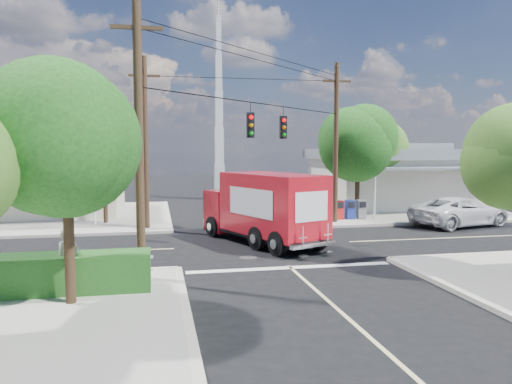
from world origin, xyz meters
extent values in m
plane|color=black|center=(0.00, 0.00, 0.00)|extent=(120.00, 120.00, 0.00)
cube|color=#A09B91|center=(11.00, 11.00, 0.07)|extent=(14.00, 14.00, 0.14)
cube|color=#BBB6A5|center=(4.00, 11.00, 0.07)|extent=(0.25, 14.00, 0.14)
cube|color=#BBB6A5|center=(11.00, 4.00, 0.07)|extent=(14.00, 0.25, 0.14)
cube|color=#A09B91|center=(-11.00, 11.00, 0.07)|extent=(14.00, 14.00, 0.14)
cube|color=#BBB6A5|center=(-4.00, 11.00, 0.07)|extent=(0.25, 14.00, 0.14)
cube|color=#BBB6A5|center=(-11.00, 4.00, 0.07)|extent=(14.00, 0.25, 0.14)
cube|color=#BBB6A5|center=(-4.00, -11.00, 0.07)|extent=(0.25, 14.00, 0.14)
cube|color=beige|center=(0.00, 10.00, 0.01)|extent=(0.12, 12.00, 0.01)
cube|color=beige|center=(0.00, -10.00, 0.01)|extent=(0.12, 12.00, 0.01)
cube|color=beige|center=(10.00, 0.00, 0.01)|extent=(12.00, 0.12, 0.01)
cube|color=beige|center=(-10.00, 0.00, 0.01)|extent=(12.00, 0.12, 0.01)
cube|color=silver|center=(0.00, -4.30, 0.01)|extent=(7.50, 0.40, 0.01)
cube|color=silver|center=(12.50, 12.00, 1.84)|extent=(11.00, 8.00, 3.40)
cube|color=gray|center=(12.50, 12.00, 3.89)|extent=(11.80, 8.80, 0.70)
cube|color=gray|center=(12.50, 12.00, 4.39)|extent=(6.05, 4.40, 0.50)
cube|color=gray|center=(12.50, 7.10, 3.04)|extent=(9.90, 1.80, 0.15)
cylinder|color=silver|center=(8.10, 6.30, 1.59)|extent=(0.12, 0.12, 2.90)
cylinder|color=silver|center=(16.90, 6.30, 1.59)|extent=(0.12, 0.12, 2.90)
cube|color=beige|center=(-12.00, 12.50, 1.74)|extent=(10.00, 8.00, 3.20)
cube|color=gray|center=(-12.00, 12.50, 3.69)|extent=(10.80, 8.80, 0.70)
cube|color=gray|center=(-12.00, 12.50, 4.19)|extent=(5.50, 4.40, 0.50)
cube|color=gray|center=(-12.00, 7.60, 2.84)|extent=(9.00, 1.80, 0.15)
cylinder|color=silver|center=(-8.00, 6.80, 1.49)|extent=(0.12, 0.12, 2.70)
cube|color=silver|center=(0.50, 20.00, 1.50)|extent=(0.80, 0.80, 3.00)
cube|color=silver|center=(0.50, 20.00, 4.50)|extent=(0.70, 0.70, 3.00)
cube|color=silver|center=(0.50, 20.00, 7.50)|extent=(0.60, 0.60, 3.00)
cube|color=silver|center=(0.50, 20.00, 10.50)|extent=(0.50, 0.50, 3.00)
cube|color=silver|center=(0.50, 20.00, 13.50)|extent=(0.40, 0.40, 3.00)
cylinder|color=silver|center=(0.50, 20.00, 16.00)|extent=(0.10, 0.10, 2.00)
cylinder|color=#422D1C|center=(-7.00, -7.50, 2.00)|extent=(0.28, 0.28, 3.71)
sphere|color=#154413|center=(-7.00, -7.50, 4.32)|extent=(3.71, 3.71, 3.71)
sphere|color=#154413|center=(-7.40, -7.30, 4.55)|extent=(3.02, 3.02, 3.02)
sphere|color=#154413|center=(-6.65, -7.80, 4.20)|extent=(3.25, 3.25, 3.25)
cylinder|color=#422D1C|center=(7.20, 6.80, 2.19)|extent=(0.28, 0.28, 4.10)
sphere|color=#154413|center=(7.20, 6.80, 4.75)|extent=(4.10, 4.10, 4.10)
sphere|color=#154413|center=(6.80, 7.00, 5.00)|extent=(3.33, 3.33, 3.33)
sphere|color=#154413|center=(7.55, 6.50, 4.62)|extent=(3.58, 3.58, 3.58)
cylinder|color=#422D1C|center=(9.80, 9.00, 1.93)|extent=(0.28, 0.28, 3.58)
sphere|color=#3D6C21|center=(9.80, 9.00, 4.17)|extent=(3.58, 3.58, 3.58)
sphere|color=#3D6C21|center=(9.40, 9.20, 4.40)|extent=(2.91, 2.91, 2.91)
sphere|color=#3D6C21|center=(10.15, 8.70, 4.06)|extent=(3.14, 3.14, 3.14)
sphere|color=#3D6C21|center=(6.60, -7.00, 4.24)|extent=(2.81, 2.81, 2.81)
cylinder|color=#422D1C|center=(-7.50, 7.50, 2.64)|extent=(0.24, 0.24, 5.00)
cone|color=#2F712D|center=(-6.60, 7.50, 5.24)|extent=(0.50, 2.06, 0.98)
cone|color=#2F712D|center=(-6.94, 8.20, 5.24)|extent=(1.92, 1.68, 0.98)
cone|color=#2F712D|center=(-7.70, 8.38, 5.24)|extent=(2.12, 0.95, 0.98)
cone|color=#2F712D|center=(-8.31, 7.89, 5.24)|extent=(1.34, 2.07, 0.98)
cone|color=#2F712D|center=(-8.31, 7.11, 5.24)|extent=(1.34, 2.07, 0.98)
cone|color=#2F712D|center=(-7.70, 6.62, 5.24)|extent=(2.12, 0.95, 0.98)
cone|color=#2F712D|center=(-6.94, 6.80, 5.24)|extent=(1.92, 1.68, 0.98)
cylinder|color=#422D1C|center=(-9.50, 9.00, 2.44)|extent=(0.24, 0.24, 4.60)
cone|color=#2F712D|center=(-8.60, 9.00, 4.84)|extent=(0.50, 2.06, 0.98)
cone|color=#2F712D|center=(-8.94, 9.70, 4.84)|extent=(1.92, 1.68, 0.98)
cone|color=#2F712D|center=(-9.70, 9.88, 4.84)|extent=(2.12, 0.95, 0.98)
cone|color=#2F712D|center=(-10.31, 9.39, 4.84)|extent=(1.34, 2.07, 0.98)
cone|color=#2F712D|center=(-10.31, 8.61, 4.84)|extent=(1.34, 2.07, 0.98)
cone|color=#2F712D|center=(-9.70, 8.12, 4.84)|extent=(2.12, 0.95, 0.98)
cone|color=#2F712D|center=(-8.94, 8.30, 4.84)|extent=(1.92, 1.68, 0.98)
cylinder|color=#473321|center=(-5.20, -5.20, 4.50)|extent=(0.28, 0.28, 9.00)
cube|color=#473321|center=(-5.20, -5.20, 8.00)|extent=(1.60, 0.12, 0.12)
cylinder|color=#473321|center=(5.20, 5.20, 4.50)|extent=(0.28, 0.28, 9.00)
cube|color=#473321|center=(5.20, 5.20, 8.00)|extent=(1.60, 0.12, 0.12)
cylinder|color=#473321|center=(-5.20, 5.20, 4.50)|extent=(0.28, 0.28, 9.00)
cube|color=#473321|center=(-5.20, 5.20, 8.00)|extent=(1.60, 0.12, 0.12)
cylinder|color=black|center=(0.00, 0.00, 6.20)|extent=(10.43, 10.43, 0.04)
cube|color=black|center=(-0.80, -0.80, 5.25)|extent=(0.30, 0.24, 1.05)
sphere|color=red|center=(-0.80, -0.94, 5.58)|extent=(0.20, 0.20, 0.20)
cube|color=black|center=(1.10, 1.10, 5.25)|extent=(0.30, 0.24, 1.05)
sphere|color=red|center=(1.10, 0.96, 5.58)|extent=(0.20, 0.20, 0.20)
cube|color=silver|center=(-7.80, -5.60, 0.49)|extent=(5.94, 0.05, 0.08)
cube|color=silver|center=(-7.80, -5.60, 0.89)|extent=(5.94, 0.05, 0.08)
cube|color=silver|center=(-5.00, -5.60, 0.64)|extent=(0.09, 0.06, 1.00)
cube|color=#194A1A|center=(-8.00, -6.40, 0.69)|extent=(6.20, 1.20, 1.10)
cube|color=red|center=(5.80, 6.20, 0.69)|extent=(0.50, 0.50, 1.10)
cube|color=navy|center=(6.50, 6.20, 0.69)|extent=(0.50, 0.50, 1.10)
cube|color=slate|center=(7.20, 6.20, 0.69)|extent=(0.50, 0.50, 1.10)
cube|color=black|center=(-0.04, 0.51, 0.50)|extent=(4.65, 7.36, 0.23)
cube|color=red|center=(-1.10, 3.08, 1.23)|extent=(2.61, 2.27, 2.00)
cube|color=black|center=(-1.35, 3.67, 1.59)|extent=(1.85, 0.94, 0.86)
cube|color=silver|center=(-1.42, 3.84, 0.59)|extent=(1.98, 0.90, 0.32)
cube|color=red|center=(0.27, -0.24, 1.87)|extent=(4.12, 5.75, 2.64)
cube|color=white|center=(1.34, 0.20, 2.00)|extent=(1.27, 3.04, 1.18)
cube|color=white|center=(-0.79, -0.69, 2.00)|extent=(1.27, 3.04, 1.18)
cube|color=white|center=(1.29, -2.70, 2.00)|extent=(1.52, 0.64, 1.18)
cube|color=silver|center=(1.34, -2.81, 0.50)|extent=(2.11, 1.05, 0.16)
cube|color=silver|center=(0.79, -3.16, 0.86)|extent=(0.40, 0.21, 0.91)
cube|color=silver|center=(1.97, -2.67, 0.86)|extent=(0.40, 0.21, 0.91)
cylinder|color=black|center=(-2.02, 2.55, 0.50)|extent=(0.65, 1.04, 1.00)
cylinder|color=black|center=(-0.08, 3.35, 0.50)|extent=(0.65, 1.04, 1.00)
cylinder|color=black|center=(0.00, -2.33, 0.50)|extent=(0.65, 1.04, 1.00)
cylinder|color=black|center=(1.94, -1.53, 0.50)|extent=(0.65, 1.04, 1.00)
imported|color=silver|center=(11.79, 3.26, 0.80)|extent=(6.24, 4.02, 1.60)
imported|color=beige|center=(-7.23, -6.41, 1.07)|extent=(0.81, 0.77, 1.87)
camera|label=1|loc=(-4.70, -21.35, 4.28)|focal=35.00mm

